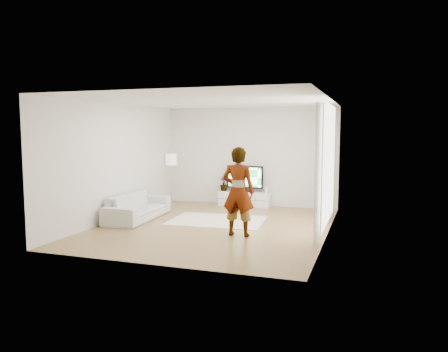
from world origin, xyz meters
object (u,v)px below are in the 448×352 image
(media_console, at_px, (245,199))
(sofa, at_px, (138,206))
(television, at_px, (245,178))
(player, at_px, (238,191))
(floor_lamp, at_px, (171,162))
(rug, at_px, (217,220))

(media_console, bearing_deg, sofa, -126.71)
(television, bearing_deg, sofa, -126.42)
(player, height_order, floor_lamp, player)
(television, distance_m, floor_lamp, 2.20)
(media_console, distance_m, rug, 2.18)
(rug, height_order, player, player)
(media_console, relative_size, sofa, 0.69)
(player, height_order, sofa, player)
(television, bearing_deg, floor_lamp, -169.26)
(player, xyz_separation_m, floor_lamp, (-2.98, 3.10, 0.33))
(media_console, xyz_separation_m, television, (-0.00, 0.03, 0.61))
(player, bearing_deg, media_console, -75.75)
(media_console, height_order, player, player)
(television, xyz_separation_m, sofa, (-1.96, -2.65, -0.50))
(rug, distance_m, sofa, 1.97)
(television, bearing_deg, rug, -91.64)
(rug, bearing_deg, television, 88.36)
(media_console, height_order, floor_lamp, floor_lamp)
(rug, height_order, sofa, sofa)
(media_console, height_order, television, television)
(rug, relative_size, floor_lamp, 1.50)
(floor_lamp, bearing_deg, media_console, 10.01)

